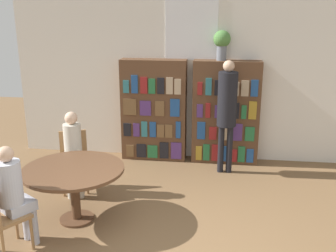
# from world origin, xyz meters

# --- Properties ---
(wall_back) EXTENTS (6.40, 0.07, 3.00)m
(wall_back) POSITION_xyz_m (0.00, 3.59, 1.51)
(wall_back) COLOR silver
(wall_back) RESTS_ON ground_plane
(bookshelf_left) EXTENTS (1.16, 0.34, 1.81)m
(bookshelf_left) POSITION_xyz_m (-0.64, 3.39, 0.90)
(bookshelf_left) COLOR brown
(bookshelf_left) RESTS_ON ground_plane
(bookshelf_right) EXTENTS (1.16, 0.34, 1.81)m
(bookshelf_right) POSITION_xyz_m (0.64, 3.39, 0.90)
(bookshelf_right) COLOR brown
(bookshelf_right) RESTS_ON ground_plane
(flower_vase) EXTENTS (0.29, 0.29, 0.50)m
(flower_vase) POSITION_xyz_m (0.53, 3.40, 2.12)
(flower_vase) COLOR slate
(flower_vase) RESTS_ON bookshelf_right
(reading_table) EXTENTS (1.28, 1.28, 0.73)m
(reading_table) POSITION_xyz_m (-1.27, 1.03, 0.62)
(reading_table) COLOR brown
(reading_table) RESTS_ON ground_plane
(chair_near_camera) EXTENTS (0.55, 0.55, 0.89)m
(chair_near_camera) POSITION_xyz_m (-1.81, 0.21, 0.50)
(chair_near_camera) COLOR olive
(chair_near_camera) RESTS_ON ground_plane
(chair_left_side) EXTENTS (0.52, 0.52, 0.89)m
(chair_left_side) POSITION_xyz_m (-1.62, 1.95, 0.50)
(chair_left_side) COLOR olive
(chair_left_side) RESTS_ON ground_plane
(seated_reader_left) EXTENTS (0.35, 0.40, 1.25)m
(seated_reader_left) POSITION_xyz_m (-1.55, 1.78, 0.71)
(seated_reader_left) COLOR beige
(seated_reader_left) RESTS_ON ground_plane
(seated_reader_right) EXTENTS (0.41, 0.42, 1.24)m
(seated_reader_right) POSITION_xyz_m (-1.71, 0.36, 0.71)
(seated_reader_right) COLOR #B2B7C6
(seated_reader_right) RESTS_ON ground_plane
(librarian_standing) EXTENTS (0.31, 0.58, 1.88)m
(librarian_standing) POSITION_xyz_m (0.65, 2.89, 1.16)
(librarian_standing) COLOR black
(librarian_standing) RESTS_ON ground_plane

